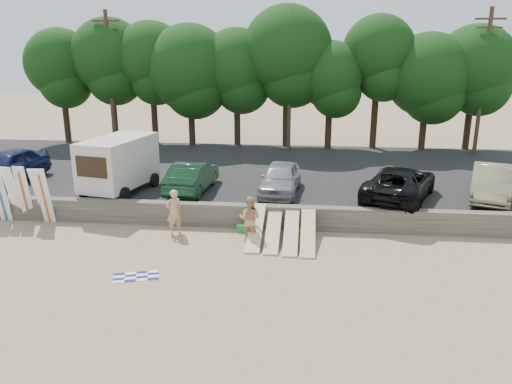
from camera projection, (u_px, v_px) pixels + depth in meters
The scene contains 25 objects.
ground at pixel (216, 254), 18.63m from camera, with size 120.00×120.00×0.00m, color tan.
seawall at pixel (228, 215), 21.35m from camera, with size 44.00×0.50×1.00m, color #6B6356.
parking_lot at pixel (249, 175), 28.54m from camera, with size 44.00×14.50×0.70m, color #282828.
treeline at pixel (261, 63), 33.43m from camera, with size 33.11×6.10×9.41m.
utility_poles at pixel (290, 78), 32.14m from camera, with size 25.80×0.26×9.00m.
box_trailer at pixel (119, 162), 23.61m from camera, with size 3.02×4.46×2.62m.
car_0 at pixel (6, 167), 25.15m from camera, with size 2.07×5.15×1.76m, color #131B43.
car_1 at pixel (192, 177), 23.92m from camera, with size 1.54×4.40×1.45m, color #14371D.
car_2 at pixel (280, 178), 23.61m from camera, with size 1.72×4.28×1.46m, color gray.
car_3 at pixel (400, 183), 22.67m from camera, with size 2.55×5.53×1.54m, color black.
car_4 at pixel (491, 183), 22.77m from camera, with size 1.61×4.63×1.53m, color #8F885B.
surfboard_upright_0 at pixel (0, 194), 21.62m from camera, with size 0.50×0.06×2.60m, color white.
surfboard_upright_1 at pixel (13, 194), 21.73m from camera, with size 0.50×0.06×2.60m, color white.
surfboard_upright_2 at pixel (24, 194), 21.67m from camera, with size 0.50×0.06×2.60m, color white.
surfboard_upright_3 at pixel (41, 195), 21.61m from camera, with size 0.50×0.06×2.60m, color white.
surfboard_upright_4 at pixel (44, 196), 21.38m from camera, with size 0.50×0.06×2.60m, color white.
surfboard_low_0 at pixel (256, 227), 19.81m from camera, with size 0.56×3.00×0.07m, color #DBBD8A.
surfboard_low_1 at pixel (273, 231), 19.71m from camera, with size 0.56×3.00×0.07m, color #DBBD8A.
surfboard_low_2 at pixel (291, 232), 19.53m from camera, with size 0.56×3.00×0.07m, color #DBBD8A.
surfboard_low_3 at pixel (308, 232), 19.41m from camera, with size 0.56×3.00×0.07m, color #DBBD8A.
beachgoer_a at pixel (174, 212), 20.37m from camera, with size 0.69×0.45×1.89m, color tan.
beachgoer_b at pixel (250, 219), 19.62m from camera, with size 0.90×0.70×1.85m, color tan.
cooler at pixel (242, 228), 20.81m from camera, with size 0.38×0.30×0.32m, color green.
gear_bag at pixel (298, 231), 20.58m from camera, with size 0.30×0.25×0.22m, color #CB6F17.
beach_towel at pixel (136, 276), 16.81m from camera, with size 1.50×1.50×0.00m, color white.
Camera 1 is at (3.33, -16.94, 7.52)m, focal length 35.00 mm.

